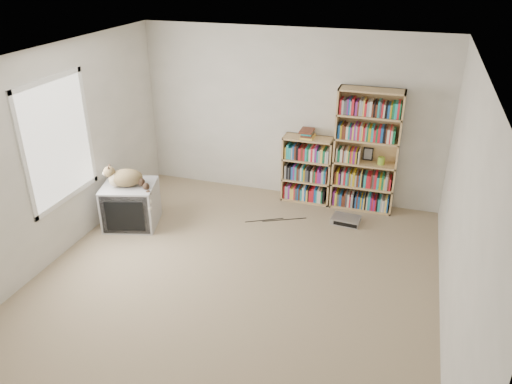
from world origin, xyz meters
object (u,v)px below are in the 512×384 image
(cat, at_px, (129,181))
(bookcase_short, at_px, (307,171))
(bookcase_tall, at_px, (366,154))
(crt_tv, at_px, (131,204))
(dvd_player, at_px, (346,220))

(cat, xyz_separation_m, bookcase_short, (2.07, 1.53, -0.22))
(cat, bearing_deg, bookcase_tall, 3.40)
(crt_tv, height_order, cat, cat)
(dvd_player, bearing_deg, bookcase_tall, 80.79)
(cat, height_order, bookcase_tall, bookcase_tall)
(bookcase_tall, height_order, bookcase_short, bookcase_tall)
(crt_tv, relative_size, dvd_player, 2.18)
(crt_tv, distance_m, bookcase_short, 2.60)
(crt_tv, distance_m, dvd_player, 2.98)
(crt_tv, bearing_deg, dvd_player, 2.18)
(cat, bearing_deg, crt_tv, 110.98)
(crt_tv, relative_size, bookcase_short, 0.83)
(bookcase_short, xyz_separation_m, dvd_player, (0.69, -0.55, -0.42))
(crt_tv, bearing_deg, cat, -60.46)
(bookcase_tall, distance_m, bookcase_short, 0.91)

